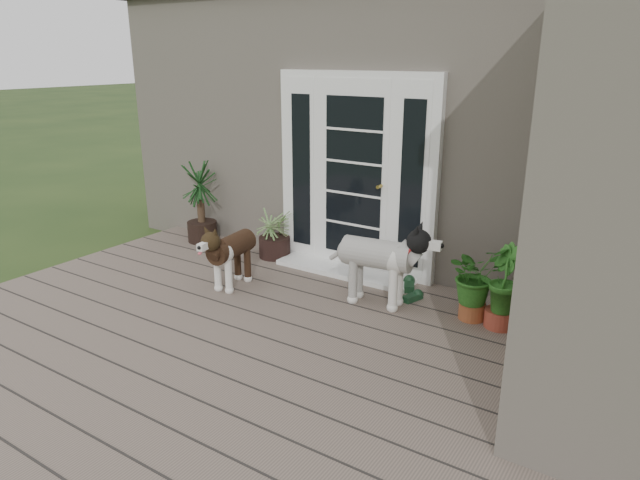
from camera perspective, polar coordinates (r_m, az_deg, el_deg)
The scene contains 14 objects.
deck at distance 4.76m, azimuth -8.09°, elevation -11.85°, with size 6.20×4.60×0.12m, color #6B5B4C.
house_main at distance 7.86m, azimuth 12.51°, elevation 11.34°, with size 7.40×4.00×3.10m, color #665E54.
door_unit at distance 6.16m, azimuth 3.57°, elevation 6.61°, with size 1.90×0.14×2.15m, color white.
door_step at distance 6.29m, azimuth 2.48°, elevation -3.11°, with size 1.60×0.40×0.05m, color white.
brindle_dog at distance 5.91m, azimuth -8.83°, elevation -1.74°, with size 0.32×0.76×0.63m, color #3C2416, non-canonical shape.
white_dog at distance 5.43m, azimuth 5.73°, elevation -2.78°, with size 0.38×0.90×0.75m, color silver, non-canonical shape.
spider_plant at distance 6.71m, azimuth -4.64°, elevation 0.97°, with size 0.62×0.62×0.66m, color #8A995E, non-canonical shape.
yucca at distance 7.38m, azimuth -11.93°, elevation 3.72°, with size 0.71×0.71×1.03m, color black, non-canonical shape.
herb_a at distance 5.30m, azimuth 15.25°, elevation -4.51°, with size 0.50×0.50×0.64m, color #25621C.
herb_b at distance 5.24m, azimuth 17.82°, elevation -5.62°, with size 0.36×0.36×0.55m, color #255117.
herb_c at distance 5.49m, azimuth 23.30°, elevation -5.08°, with size 0.36×0.36×0.56m, color #1A5B1F.
sapling at distance 4.50m, azimuth 22.89°, elevation -1.78°, with size 0.52×0.52×1.76m, color #1B5217, non-canonical shape.
clog_left at distance 5.94m, azimuth 8.97°, elevation -4.43°, with size 0.14×0.31×0.09m, color black, non-canonical shape.
clog_right at distance 5.67m, azimuth 9.30°, elevation -5.64°, with size 0.12×0.26×0.08m, color #14331D, non-canonical shape.
Camera 1 is at (2.78, -2.65, 2.42)m, focal length 31.81 mm.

